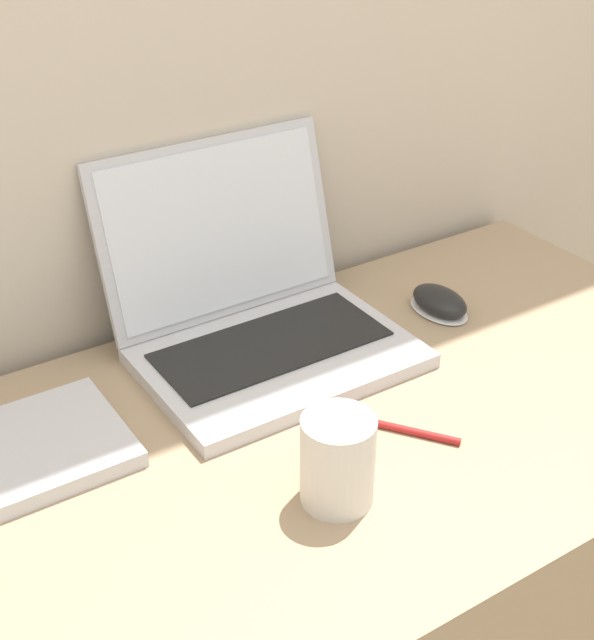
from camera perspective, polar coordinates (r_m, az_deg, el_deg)
laptop at (r=1.18m, az=-2.67°, el=0.75°), size 0.35×0.31×0.25m
drink_cup at (r=0.93m, az=2.62°, el=-8.86°), size 0.08×0.08×0.10m
computer_mouse at (r=1.30m, az=9.10°, el=1.13°), size 0.06×0.10×0.03m
pen at (r=1.06m, az=6.41°, el=-6.87°), size 0.10×0.13×0.01m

